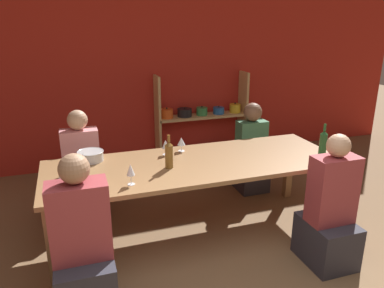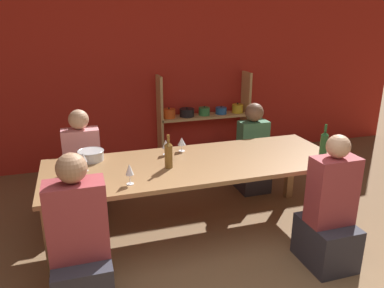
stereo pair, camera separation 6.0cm
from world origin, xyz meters
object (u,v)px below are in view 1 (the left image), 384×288
at_px(wine_bottle_dark, 323,143).
at_px(person_near_b, 329,218).
at_px(mixing_bowl, 91,156).
at_px(wine_bottle_green, 169,154).
at_px(wine_glass_red_b, 131,170).
at_px(wine_glass_white_b, 61,178).
at_px(wine_glass_empty_b, 65,163).
at_px(wine_glass_red_a, 83,159).
at_px(person_far_b, 250,157).
at_px(dining_table, 195,169).
at_px(wine_glass_empty_a, 181,142).
at_px(person_far_a, 83,175).
at_px(shelf_unit, 200,133).
at_px(person_near_a, 84,260).
at_px(wine_glass_white_a, 165,145).

distance_m(wine_bottle_dark, person_near_b, 0.79).
distance_m(mixing_bowl, wine_bottle_green, 0.79).
bearing_deg(person_near_b, wine_glass_red_b, 162.76).
bearing_deg(person_near_b, wine_glass_white_b, 165.74).
bearing_deg(wine_bottle_green, person_near_b, -31.99).
bearing_deg(wine_glass_white_b, wine_glass_empty_b, 84.65).
xyz_separation_m(wine_glass_red_a, wine_glass_red_b, (0.35, -0.41, 0.00)).
bearing_deg(wine_glass_red_b, wine_bottle_green, 33.32).
relative_size(wine_bottle_green, wine_glass_empty_b, 1.82).
distance_m(wine_glass_red_b, person_far_b, 2.06).
distance_m(wine_glass_white_b, wine_glass_empty_b, 0.32).
distance_m(dining_table, wine_glass_empty_a, 0.39).
bearing_deg(wine_glass_empty_a, wine_glass_empty_b, -165.37).
xyz_separation_m(person_far_a, person_far_b, (2.04, -0.05, -0.01)).
xyz_separation_m(dining_table, person_far_b, (1.01, 0.78, -0.27)).
xyz_separation_m(shelf_unit, dining_table, (-0.77, -2.01, 0.28)).
bearing_deg(person_near_a, person_near_b, -0.56).
bearing_deg(shelf_unit, wine_glass_white_b, -130.96).
distance_m(person_near_a, person_far_b, 2.64).
distance_m(wine_glass_red_b, person_near_a, 0.78).
bearing_deg(person_far_b, wine_glass_red_b, 33.38).
bearing_deg(person_far_a, dining_table, 140.81).
relative_size(wine_glass_red_b, person_far_a, 0.16).
xyz_separation_m(dining_table, wine_glass_white_a, (-0.22, 0.29, 0.18)).
xyz_separation_m(wine_bottle_dark, person_far_b, (-0.24, 1.04, -0.48)).
height_order(wine_glass_white_a, person_far_b, person_far_b).
xyz_separation_m(wine_bottle_dark, wine_glass_empty_a, (-1.28, 0.60, -0.03)).
distance_m(wine_glass_white_b, person_far_a, 1.22).
relative_size(wine_glass_white_a, wine_glass_red_a, 0.90).
distance_m(wine_glass_white_a, person_far_a, 1.08).
relative_size(dining_table, wine_bottle_dark, 8.38).
distance_m(dining_table, wine_glass_red_b, 0.77).
distance_m(mixing_bowl, wine_glass_red_a, 0.29).
distance_m(wine_glass_empty_a, person_far_b, 1.22).
height_order(wine_glass_white_a, wine_glass_empty_a, wine_glass_white_a).
distance_m(wine_glass_red_b, person_near_b, 1.75).
height_order(wine_bottle_dark, person_near_a, person_near_a).
height_order(wine_glass_empty_b, person_far_b, person_far_b).
bearing_deg(wine_glass_white_a, shelf_unit, 60.08).
xyz_separation_m(wine_glass_white_a, wine_glass_empty_b, (-0.96, -0.25, 0.02)).
bearing_deg(wine_bottle_green, wine_glass_white_a, 80.71).
bearing_deg(person_far_b, wine_glass_white_b, 25.52).
bearing_deg(dining_table, wine_glass_empty_a, 95.86).
bearing_deg(person_near_b, person_far_b, 87.82).
relative_size(wine_bottle_green, wine_glass_white_a, 2.03).
xyz_separation_m(wine_glass_white_b, person_near_a, (0.11, -0.53, -0.42)).
height_order(wine_bottle_dark, wine_glass_white_b, wine_bottle_dark).
bearing_deg(mixing_bowl, wine_glass_empty_b, -126.92).
relative_size(shelf_unit, person_far_a, 1.20).
xyz_separation_m(wine_bottle_green, person_far_b, (1.28, 0.85, -0.47)).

